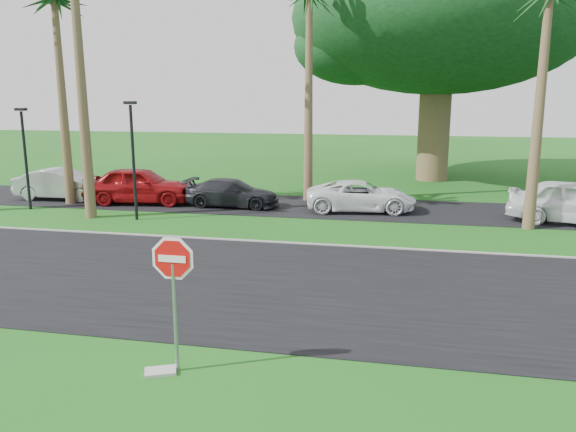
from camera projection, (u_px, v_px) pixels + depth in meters
The scene contains 15 objects.
ground at pixel (208, 308), 13.08m from camera, with size 120.00×120.00×0.00m, color #175014.
road at pixel (233, 280), 14.99m from camera, with size 120.00×8.00×0.02m, color black.
parking_strip at pixel (302, 206), 25.05m from camera, with size 120.00×5.00×0.02m, color black.
curb at pixel (268, 242), 18.87m from camera, with size 120.00×0.12×0.06m, color gray.
stop_sign_near at pixel (173, 276), 9.74m from camera, with size 1.05×0.07×2.62m.
palm_left_mid at pixel (54, 4), 23.85m from camera, with size 5.00×5.00×10.00m.
canopy_tree at pixel (440, 20), 31.08m from camera, with size 16.50×16.50×13.12m.
streetlight_left at pixel (25, 152), 23.91m from camera, with size 0.45×0.25×4.34m.
streetlight_right at pixel (133, 153), 21.84m from camera, with size 0.45×0.25×4.64m.
car_silver at pixel (63, 185), 26.54m from camera, with size 1.53×4.39×1.45m, color #B5B8BD.
car_red at pixel (140, 185), 25.54m from camera, with size 1.98×4.91×1.67m, color maroon.
car_dark at pixel (232, 193), 24.85m from camera, with size 1.70×4.19×1.21m, color black.
car_minivan at pixel (361, 196), 23.87m from camera, with size 2.14×4.63×1.29m, color white.
car_pickup at pixel (576, 203), 21.43m from camera, with size 1.99×4.95×1.69m, color white.
utility_slab at pixel (160, 371), 10.01m from camera, with size 0.55×0.35×0.06m, color #A6A69E.
Camera 1 is at (4.32, -11.71, 4.85)m, focal length 35.00 mm.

